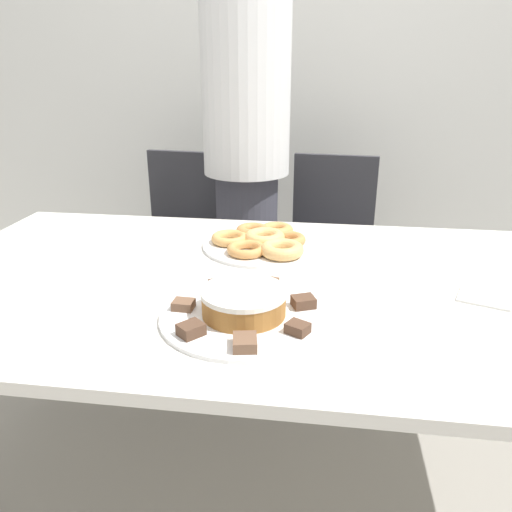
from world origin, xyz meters
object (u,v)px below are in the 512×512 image
(person_standing, at_px, (247,159))
(napkin, at_px, (485,298))
(plate_cake, at_px, (244,316))
(plate_donuts, at_px, (265,245))
(office_chair_right, at_px, (328,259))
(office_chair_left, at_px, (179,252))
(frosted_cake, at_px, (244,302))

(person_standing, bearing_deg, napkin, -51.11)
(plate_cake, height_order, plate_donuts, same)
(office_chair_right, bearing_deg, office_chair_left, -174.71)
(office_chair_right, relative_size, plate_cake, 2.32)
(person_standing, distance_m, office_chair_left, 0.62)
(person_standing, relative_size, frosted_cake, 8.86)
(plate_donuts, height_order, napkin, plate_donuts)
(frosted_cake, distance_m, napkin, 0.61)
(office_chair_left, distance_m, plate_cake, 1.37)
(person_standing, xyz_separation_m, plate_donuts, (0.16, -0.62, -0.16))
(office_chair_left, bearing_deg, frosted_cake, -60.51)
(person_standing, bearing_deg, plate_cake, -81.45)
(person_standing, height_order, office_chair_right, person_standing)
(napkin, bearing_deg, frosted_cake, -162.79)
(plate_donuts, xyz_separation_m, napkin, (0.59, -0.31, -0.00))
(office_chair_left, bearing_deg, napkin, -37.12)
(office_chair_right, bearing_deg, plate_cake, -94.29)
(plate_cake, bearing_deg, napkin, 17.21)
(office_chair_left, relative_size, plate_donuts, 2.27)
(person_standing, bearing_deg, frosted_cake, -81.45)
(office_chair_right, relative_size, frosted_cake, 4.59)
(plate_cake, bearing_deg, person_standing, 98.55)
(plate_donuts, relative_size, napkin, 2.63)
(plate_cake, xyz_separation_m, napkin, (0.58, 0.18, -0.00))
(napkin, bearing_deg, plate_cake, -162.79)
(person_standing, xyz_separation_m, napkin, (0.75, -0.93, -0.16))
(office_chair_left, bearing_deg, plate_donuts, -48.88)
(person_standing, xyz_separation_m, office_chair_left, (-0.36, 0.12, -0.49))
(plate_donuts, bearing_deg, office_chair_right, 73.60)
(office_chair_left, height_order, frosted_cake, office_chair_left)
(office_chair_right, xyz_separation_m, plate_donuts, (-0.22, -0.74, 0.33))
(plate_donuts, relative_size, frosted_cake, 2.02)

